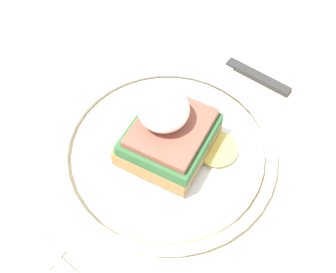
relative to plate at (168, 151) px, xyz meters
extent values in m
cube|color=#C6B28E|center=(-0.02, -0.05, -0.02)|extent=(1.08, 0.87, 0.03)
cylinder|color=#C6B28E|center=(0.46, 0.33, -0.40)|extent=(0.06, 0.06, 0.72)
cylinder|color=white|center=(0.00, 0.00, 0.00)|extent=(0.21, 0.21, 0.01)
torus|color=white|center=(0.00, 0.00, 0.00)|extent=(0.23, 0.23, 0.01)
cube|color=#9E703D|center=(0.00, 0.00, 0.02)|extent=(0.09, 0.08, 0.02)
cube|color=#2D6033|center=(0.00, 0.00, 0.03)|extent=(0.09, 0.08, 0.01)
cube|color=brown|center=(0.00, 0.00, 0.05)|extent=(0.08, 0.07, 0.01)
ellipsoid|color=white|center=(0.00, 0.01, 0.07)|extent=(0.05, 0.05, 0.04)
cylinder|color=#E5C656|center=(0.02, -0.05, 0.01)|extent=(0.04, 0.04, 0.00)
cube|color=silver|center=(-0.15, 0.05, -0.01)|extent=(0.03, 0.04, 0.00)
cube|color=#2D2D2D|center=(0.15, -0.05, 0.00)|extent=(0.03, 0.09, 0.01)
cube|color=silver|center=(0.16, 0.04, -0.01)|extent=(0.04, 0.11, 0.00)
camera|label=1|loc=(-0.21, -0.11, 0.38)|focal=45.00mm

